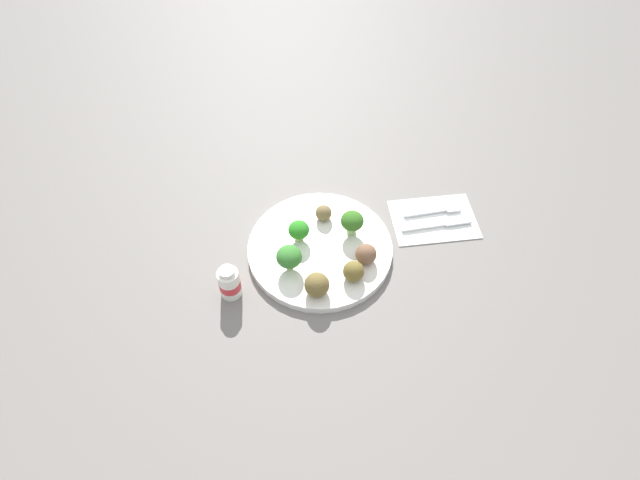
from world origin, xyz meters
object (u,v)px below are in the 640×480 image
(broccoli_floret_mid_right, at_px, (289,257))
(yogurt_bottle, at_px, (229,283))
(broccoli_floret_far_rim, at_px, (299,230))
(knife, at_px, (440,224))
(broccoli_floret_back_right, at_px, (352,222))
(plate, at_px, (320,249))
(meatball_near_rim, at_px, (324,213))
(meatball_back_left, at_px, (354,271))
(meatball_mid_right, at_px, (366,254))
(napkin, at_px, (434,219))
(fork, at_px, (435,210))
(meatball_far_rim, at_px, (317,285))

(broccoli_floret_mid_right, distance_m, yogurt_bottle, 0.12)
(broccoli_floret_far_rim, height_order, knife, broccoli_floret_far_rim)
(broccoli_floret_back_right, relative_size, knife, 0.37)
(plate, relative_size, yogurt_bottle, 3.86)
(meatball_near_rim, bearing_deg, broccoli_floret_far_rim, -144.10)
(meatball_back_left, bearing_deg, meatball_near_rim, 98.30)
(meatball_mid_right, distance_m, napkin, 0.19)
(plate, bearing_deg, broccoli_floret_far_rim, 143.95)
(meatball_mid_right, relative_size, yogurt_bottle, 0.55)
(meatball_back_left, relative_size, meatball_near_rim, 1.20)
(knife, distance_m, yogurt_bottle, 0.44)
(broccoli_floret_mid_right, bearing_deg, yogurt_bottle, -169.10)
(broccoli_floret_mid_right, xyz_separation_m, yogurt_bottle, (-0.11, -0.02, -0.02))
(plate, distance_m, broccoli_floret_back_right, 0.08)
(broccoli_floret_far_rim, bearing_deg, broccoli_floret_mid_right, -115.56)
(meatball_mid_right, distance_m, yogurt_bottle, 0.26)
(broccoli_floret_far_rim, xyz_separation_m, meatball_mid_right, (0.11, -0.08, -0.01))
(plate, height_order, fork, plate)
(meatball_mid_right, relative_size, knife, 0.27)
(broccoli_floret_back_right, xyz_separation_m, meatball_back_left, (-0.02, -0.10, -0.01))
(napkin, bearing_deg, fork, 62.04)
(fork, bearing_deg, meatball_back_left, -148.20)
(napkin, xyz_separation_m, knife, (0.01, -0.02, 0.00))
(plate, distance_m, meatball_near_rim, 0.08)
(meatball_back_left, height_order, fork, meatball_back_left)
(meatball_back_left, distance_m, napkin, 0.23)
(broccoli_floret_mid_right, xyz_separation_m, knife, (0.32, 0.05, -0.04))
(yogurt_bottle, bearing_deg, broccoli_floret_back_right, 17.59)
(plate, bearing_deg, meatball_back_left, -61.98)
(meatball_mid_right, height_order, yogurt_bottle, yogurt_bottle)
(meatball_back_left, bearing_deg, plate, 118.02)
(broccoli_floret_back_right, xyz_separation_m, meatball_far_rim, (-0.10, -0.12, -0.01))
(broccoli_floret_back_right, bearing_deg, napkin, 2.79)
(meatball_back_left, height_order, knife, meatball_back_left)
(broccoli_floret_back_right, height_order, meatball_mid_right, broccoli_floret_back_right)
(broccoli_floret_mid_right, height_order, meatball_far_rim, broccoli_floret_mid_right)
(broccoli_floret_far_rim, distance_m, broccoli_floret_back_right, 0.10)
(broccoli_floret_mid_right, bearing_deg, napkin, 11.85)
(broccoli_floret_back_right, xyz_separation_m, napkin, (0.18, 0.01, -0.05))
(broccoli_floret_back_right, distance_m, fork, 0.19)
(broccoli_floret_far_rim, bearing_deg, yogurt_bottle, -149.64)
(yogurt_bottle, bearing_deg, broccoli_floret_mid_right, 10.90)
(broccoli_floret_back_right, bearing_deg, broccoli_floret_mid_right, -157.05)
(knife, bearing_deg, meatball_back_left, -155.44)
(yogurt_bottle, bearing_deg, napkin, 11.60)
(broccoli_floret_back_right, distance_m, yogurt_bottle, 0.26)
(meatball_far_rim, height_order, knife, meatball_far_rim)
(meatball_far_rim, bearing_deg, knife, 21.67)
(broccoli_floret_far_rim, height_order, broccoli_floret_mid_right, broccoli_floret_mid_right)
(broccoli_floret_back_right, height_order, meatball_far_rim, broccoli_floret_back_right)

